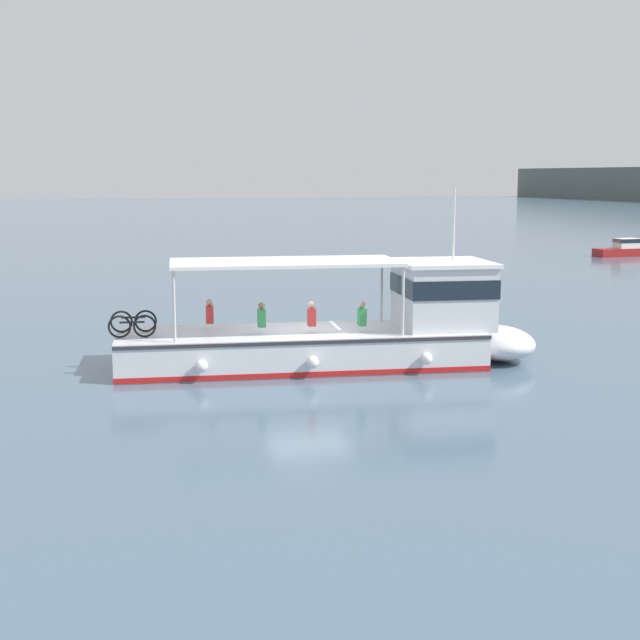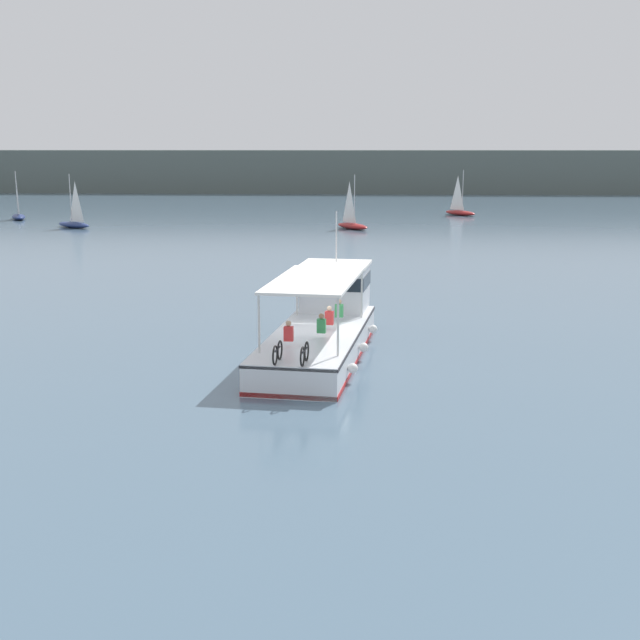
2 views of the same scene
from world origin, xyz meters
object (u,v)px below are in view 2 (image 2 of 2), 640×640
at_px(sailboat_outer_anchorage, 460,211).
at_px(sailboat_off_bow, 18,215).
at_px(sailboat_horizon_east, 352,224).
at_px(sailboat_far_left, 74,222).
at_px(ferry_main, 324,324).

bearing_deg(sailboat_outer_anchorage, sailboat_off_bow, -170.31).
distance_m(sailboat_horizon_east, sailboat_far_left, 28.29).
xyz_separation_m(sailboat_far_left, sailboat_outer_anchorage, (40.94, 18.06, 0.00)).
bearing_deg(sailboat_outer_anchorage, sailboat_horizon_east, -125.36).
bearing_deg(sailboat_far_left, sailboat_horizon_east, 0.45).
distance_m(ferry_main, sailboat_outer_anchorage, 69.24).
bearing_deg(sailboat_far_left, sailboat_outer_anchorage, 23.80).
relative_size(ferry_main, sailboat_off_bow, 2.41).
height_order(ferry_main, sailboat_off_bow, sailboat_off_bow).
distance_m(ferry_main, sailboat_horizon_east, 50.19).
distance_m(sailboat_far_left, sailboat_outer_anchorage, 44.75).
relative_size(sailboat_far_left, sailboat_outer_anchorage, 1.00).
relative_size(ferry_main, sailboat_horizon_east, 2.41).
bearing_deg(ferry_main, sailboat_far_left, 119.30).
xyz_separation_m(sailboat_horizon_east, sailboat_off_bow, (-38.03, 9.18, 0.00)).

